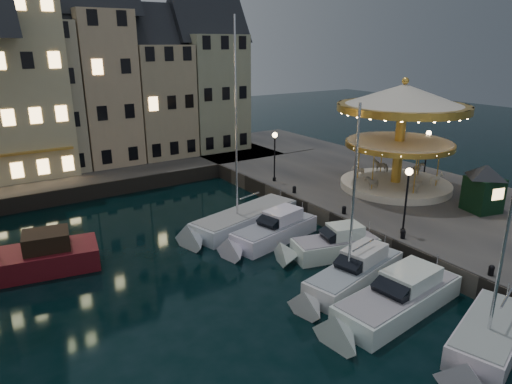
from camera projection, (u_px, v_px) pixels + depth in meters
ground at (325, 293)px, 23.92m from camera, size 160.00×160.00×0.00m
quay_east at (407, 201)px, 35.84m from camera, size 16.00×56.00×1.30m
quay_north at (53, 179)px, 41.65m from camera, size 44.00×12.00×1.30m
quaywall_e at (332, 222)px, 31.62m from camera, size 0.15×44.00×1.30m
quaywall_n at (93, 192)px, 37.96m from camera, size 48.00×0.15×1.30m
streetlamp_b at (407, 191)px, 27.25m from camera, size 0.44×0.44×4.17m
streetlamp_c at (275, 150)px, 37.93m from camera, size 0.44×0.44×4.17m
streetlamp_d at (427, 147)px, 38.74m from camera, size 0.44×0.44×4.17m
bollard_a at (491, 270)px, 22.94m from camera, size 0.30×0.30×0.57m
bollard_b at (403, 234)px, 27.29m from camera, size 0.30×0.30×0.57m
bollard_c at (344, 209)px, 31.25m from camera, size 0.30×0.30×0.57m
bollard_d at (294, 189)px, 35.60m from camera, size 0.30×0.30×0.57m
townhouse_nc at (36, 86)px, 40.70m from camera, size 6.82×8.00×14.80m
townhouse_nd at (100, 78)px, 43.57m from camera, size 5.50×8.00×15.80m
townhouse_ne at (155, 91)px, 46.91m from camera, size 6.16×8.00×12.80m
townhouse_nf at (207, 83)px, 49.94m from camera, size 6.82×8.00×13.80m
motorboat_a at (487, 342)px, 19.14m from camera, size 6.87×3.96×11.38m
motorboat_b at (394, 302)px, 21.89m from camera, size 8.52×3.25×2.15m
motorboat_c at (351, 276)px, 24.23m from camera, size 7.90×3.50×10.45m
motorboat_d at (329, 247)px, 27.77m from camera, size 6.31×3.38×2.15m
motorboat_e at (271, 233)px, 29.83m from camera, size 7.49×3.56×2.15m
motorboat_f at (240, 221)px, 32.09m from camera, size 9.70×4.71×12.90m
red_fishing_boat at (24, 262)px, 25.73m from camera, size 8.73×4.33×6.20m
carousel at (402, 117)px, 35.09m from camera, size 9.97×9.97×8.73m
ticket_kiosk at (485, 180)px, 31.18m from camera, size 3.22×3.22×3.77m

